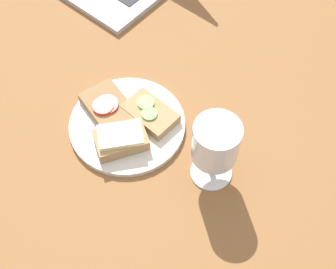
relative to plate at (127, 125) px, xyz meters
The scene contains 6 objects.
wooden_table 2.68cm from the plate, 37.90° to the right, with size 140.00×140.00×3.00cm, color brown.
plate is the anchor object (origin of this frame).
sandwich_with_tomato 5.02cm from the plate, behind, with size 12.85×10.16×2.49cm.
sandwich_with_cheese 5.20cm from the plate, 59.87° to the right, with size 10.14×11.32×3.49cm.
sandwich_with_cucumber 4.96cm from the plate, 60.73° to the left, with size 10.54×6.77×2.36cm.
wine_glass 20.99cm from the plate, ahead, with size 8.02×8.02×14.60cm.
Camera 1 is at (37.17, -32.20, 78.79)cm, focal length 50.00 mm.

